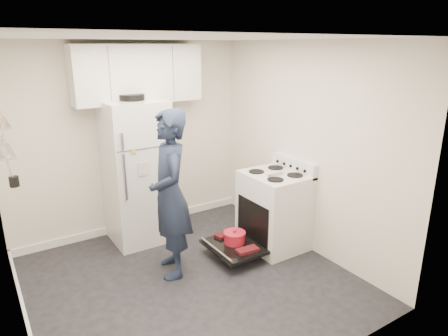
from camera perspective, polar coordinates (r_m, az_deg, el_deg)
room at (r=3.98m, az=-5.90°, el=-0.90°), size 3.21×3.21×2.51m
electric_range at (r=5.01m, az=7.05°, el=-6.10°), size 0.66×0.76×1.10m
open_oven_door at (r=4.84m, az=1.44°, el=-10.63°), size 0.55×0.71×0.21m
refrigerator at (r=5.14m, az=-12.33°, el=-0.54°), size 0.72×0.74×1.88m
upper_cabinets at (r=5.14m, az=-12.21°, el=13.03°), size 1.60×0.33×0.70m
wall_shelf_rack at (r=3.93m, az=-29.16°, el=3.80°), size 0.14×0.60×0.61m
person at (r=4.28m, az=-7.71°, el=-3.83°), size 0.60×0.76×1.83m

